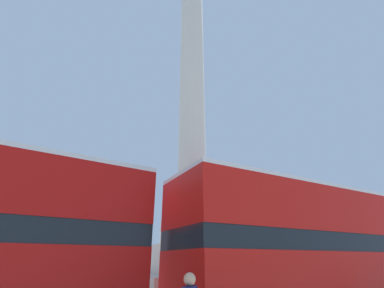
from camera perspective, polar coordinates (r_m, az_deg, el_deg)
name	(u,v)px	position (r m, az deg, el deg)	size (l,w,h in m)	color
monument_column	(192,160)	(15.20, 0.00, -3.51)	(5.95, 5.95, 25.78)	beige
bus_a	(314,245)	(10.51, 25.47, -19.57)	(10.50, 3.11, 4.21)	#B7140F
equestrian_statue	(268,263)	(21.86, 16.63, -24.09)	(3.80, 3.13, 5.85)	beige
street_lamp	(206,231)	(10.61, 3.03, -18.67)	(0.42, 0.42, 5.13)	black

